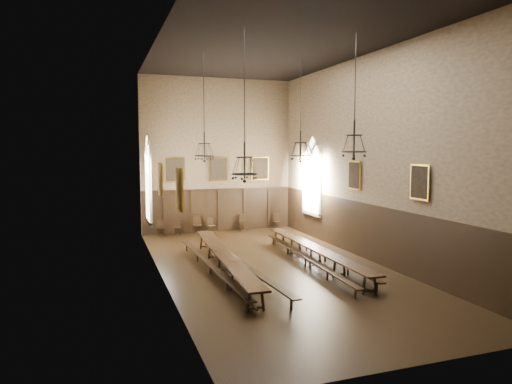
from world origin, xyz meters
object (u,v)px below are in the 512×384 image
bench_left_inner (239,265)px  chandelier_back_right (300,150)px  chair_1 (177,230)px  chair_2 (197,228)px  chair_5 (243,226)px  chair_7 (277,224)px  chair_3 (211,228)px  chandelier_back_left (204,149)px  bench_right_outer (325,256)px  chandelier_front_left (245,165)px  bench_right_inner (305,259)px  table_left (225,263)px  bench_left_outer (210,268)px  chandelier_front_right (354,144)px  table_right (315,255)px  chair_0 (161,231)px

bench_left_inner → chandelier_back_right: (3.71, 2.27, 4.56)m
chair_1 → chair_2: (1.19, 0.02, 0.05)m
chair_5 → chair_7: 2.14m
bench_left_inner → chair_7: 10.00m
chair_3 → chandelier_back_left: size_ratio=0.19×
bench_right_outer → chandelier_front_left: (-4.44, -2.45, 4.10)m
bench_right_inner → bench_right_outer: bench_right_inner is taller
table_left → chair_1: chair_1 is taller
bench_left_outer → bench_right_inner: (4.09, -0.00, 0.00)m
chandelier_back_right → chandelier_front_right: 4.92m
chair_3 → bench_left_inner: bearing=-110.8°
bench_right_outer → chandelier_back_left: 7.04m
bench_right_outer → chair_1: size_ratio=10.82×
chair_3 → chandelier_front_left: bearing=-111.8°
chair_3 → chair_7: chair_7 is taller
bench_right_inner → bench_right_outer: bearing=17.2°
chair_1 → chair_2: size_ratio=0.84×
table_right → chandelier_front_left: size_ratio=1.85×
table_right → chair_7: 8.66m
bench_left_inner → bench_right_inner: 2.93m
bench_left_outer → bench_right_outer: size_ratio=1.01×
chair_0 → chandelier_front_left: bearing=-87.0°
table_right → chair_3: (-2.52, 8.47, -0.11)m
table_left → bench_right_inner: (3.49, -0.06, -0.12)m
table_right → chandelier_front_right: bearing=-87.4°
chair_1 → chandelier_back_right: chandelier_back_right is taller
chair_1 → chair_3: (2.01, 0.03, 0.00)m
chair_0 → chandelier_back_left: bearing=-84.1°
table_right → bench_right_outer: table_right is taller
table_left → bench_left_outer: bearing=-174.3°
bench_right_inner → chandelier_back_left: 6.47m
table_right → bench_left_inner: (-3.46, -0.12, -0.08)m
chair_5 → chandelier_front_left: bearing=-105.9°
chair_1 → chandelier_back_right: (4.78, -6.28, 4.59)m
bench_right_outer → chandelier_back_right: (-0.32, 1.97, 4.59)m
chair_5 → bench_right_outer: bearing=-81.2°
chair_1 → chair_5: chair_5 is taller
bench_left_inner → chandelier_back_left: (-0.77, 2.58, 4.60)m
chandelier_front_left → chandelier_front_right: same height
bench_left_inner → chandelier_back_right: chandelier_back_right is taller
table_left → chair_3: chair_3 is taller
table_left → chair_1: 8.55m
chandelier_back_left → chandelier_front_left: same height
table_right → bench_left_inner: table_right is taller
bench_right_outer → chandelier_front_left: size_ratio=1.84×
chair_0 → chair_2: bearing=-7.2°
bench_right_inner → chair_0: 9.96m
bench_left_inner → chair_5: (2.92, 8.66, -0.00)m
chair_7 → chandelier_front_left: bearing=-113.9°
chair_2 → bench_right_inner: bearing=-72.5°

